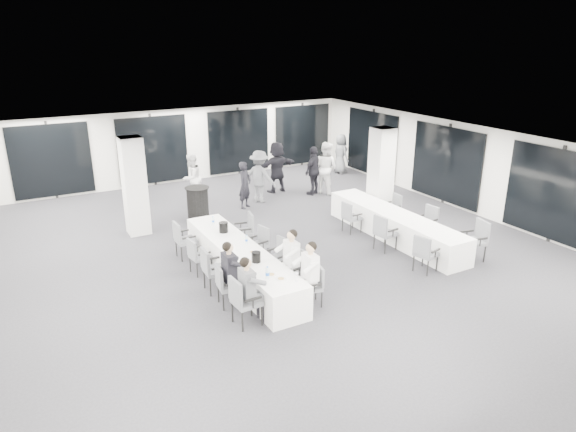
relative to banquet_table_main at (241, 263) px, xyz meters
name	(u,v)px	position (x,y,z in m)	size (l,w,h in m)	color
room	(285,187)	(2.28, 2.00, 1.01)	(14.04, 16.04, 2.84)	#27272C
column_left	(135,186)	(-1.40, 4.09, 1.02)	(0.60, 0.60, 2.80)	silver
column_right	(381,173)	(5.60, 1.89, 1.02)	(0.60, 0.60, 2.80)	silver
banquet_table_main	(241,263)	(0.00, 0.00, 0.00)	(0.90, 5.00, 0.75)	white
banquet_table_side	(394,225)	(4.78, 0.18, 0.00)	(0.90, 5.00, 0.75)	white
cocktail_table	(198,203)	(0.50, 4.33, 0.15)	(0.74, 0.74, 1.03)	black
chair_main_left_near	(242,299)	(-0.84, -1.97, 0.21)	(0.55, 0.60, 1.02)	#4E5055
chair_main_left_second	(225,283)	(-0.83, -1.08, 0.15)	(0.51, 0.56, 0.92)	#4E5055
chair_main_left_mid	(212,267)	(-0.84, -0.33, 0.21)	(0.54, 0.60, 1.02)	#4E5055
chair_main_left_fourth	(197,254)	(-0.83, 0.68, 0.13)	(0.50, 0.54, 0.89)	#4E5055
chair_main_left_far	(183,238)	(-0.84, 1.73, 0.18)	(0.50, 0.56, 0.98)	#4E5055
chair_main_right_near	(314,283)	(0.82, -1.93, 0.12)	(0.52, 0.55, 0.87)	#4E5055
chair_main_right_second	(295,267)	(0.83, -1.11, 0.16)	(0.55, 0.59, 0.93)	#4E5055
chair_main_right_mid	(279,255)	(0.83, -0.37, 0.16)	(0.56, 0.59, 0.93)	#4E5055
chair_main_right_fourth	(260,242)	(0.83, 0.66, 0.13)	(0.53, 0.55, 0.88)	#4E5055
chair_main_right_far	(246,229)	(0.83, 1.52, 0.18)	(0.59, 0.62, 0.98)	#4E5055
chair_side_left_near	(424,252)	(3.95, -1.89, 0.16)	(0.57, 0.60, 0.94)	#4E5055
chair_side_left_mid	(384,231)	(3.94, -0.37, 0.18)	(0.54, 0.59, 0.97)	#4E5055
chair_side_left_far	(350,215)	(3.95, 1.15, 0.14)	(0.48, 0.53, 0.91)	#4E5055
chair_side_right_near	(477,238)	(5.62, -1.96, 0.22)	(0.62, 0.66, 1.04)	#4E5055
chair_side_right_mid	(428,220)	(5.61, -0.27, 0.15)	(0.52, 0.56, 0.93)	#4E5055
chair_side_right_far	(393,207)	(5.61, 1.21, 0.13)	(0.48, 0.52, 0.88)	#4E5055
seated_guest_a	(250,286)	(-0.67, -1.96, 0.44)	(0.50, 0.38, 1.44)	#55575C
seated_guest_b	(232,269)	(-0.67, -1.09, 0.44)	(0.50, 0.38, 1.44)	black
seated_guest_c	(308,271)	(0.67, -1.92, 0.44)	(0.50, 0.38, 1.44)	white
seated_guest_d	(289,257)	(0.67, -1.13, 0.44)	(0.50, 0.38, 1.44)	white
standing_guest_a	(245,182)	(2.25, 4.67, 0.51)	(0.64, 0.52, 1.76)	black
standing_guest_b	(192,175)	(0.95, 6.16, 0.57)	(0.91, 0.56, 1.89)	white
standing_guest_c	(259,173)	(2.95, 5.00, 0.63)	(1.31, 0.67, 2.02)	#55575C
standing_guest_d	(314,167)	(5.03, 4.88, 0.61)	(1.16, 0.65, 1.97)	black
standing_guest_e	(341,151)	(7.60, 6.93, 0.54)	(0.88, 0.54, 1.83)	#55575C
standing_guest_f	(277,164)	(4.04, 5.81, 0.67)	(1.91, 0.73, 2.08)	black
standing_guest_g	(138,178)	(-0.68, 6.90, 0.50)	(0.64, 0.52, 1.75)	#55575C
standing_guest_h	(326,164)	(5.49, 4.82, 0.68)	(1.02, 0.62, 2.12)	white
ice_bucket_near	(256,257)	(-0.02, -0.88, 0.49)	(0.20, 0.20, 0.23)	black
ice_bucket_far	(223,227)	(0.05, 1.13, 0.50)	(0.23, 0.23, 0.26)	black
water_bottle_a	(267,273)	(-0.16, -1.72, 0.50)	(0.08, 0.08, 0.25)	silver
water_bottle_b	(246,239)	(0.24, 0.18, 0.47)	(0.06, 0.06, 0.20)	silver
water_bottle_c	(213,220)	(0.03, 1.80, 0.48)	(0.06, 0.06, 0.20)	silver
plate_a	(271,274)	(-0.03, -1.62, 0.39)	(0.21, 0.21, 0.03)	white
plate_b	(281,279)	(0.06, -1.89, 0.39)	(0.22, 0.22, 0.03)	white
plate_c	(253,252)	(0.13, -0.38, 0.39)	(0.18, 0.18, 0.03)	white
wine_glass	(296,274)	(0.28, -2.12, 0.53)	(0.08, 0.08, 0.21)	silver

